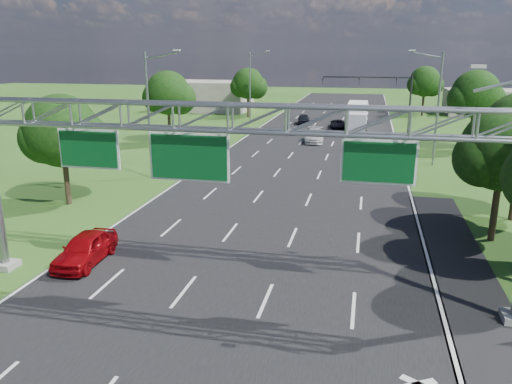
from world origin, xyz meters
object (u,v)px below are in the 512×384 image
(sign_gantry, at_px, (232,133))
(box_truck, at_px, (357,116))
(traffic_signal, at_px, (384,88))
(red_coupe, at_px, (85,248))

(sign_gantry, bearing_deg, box_truck, 85.73)
(sign_gantry, distance_m, box_truck, 50.57)
(box_truck, bearing_deg, traffic_signal, 40.39)
(traffic_signal, height_order, red_coupe, traffic_signal)
(sign_gantry, xyz_separation_m, traffic_signal, (7.15, 53.00, -1.72))
(red_coupe, height_order, box_truck, box_truck)
(sign_gantry, relative_size, red_coupe, 5.41)
(sign_gantry, height_order, box_truck, sign_gantry)
(red_coupe, bearing_deg, sign_gantry, -12.71)
(traffic_signal, height_order, box_truck, traffic_signal)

